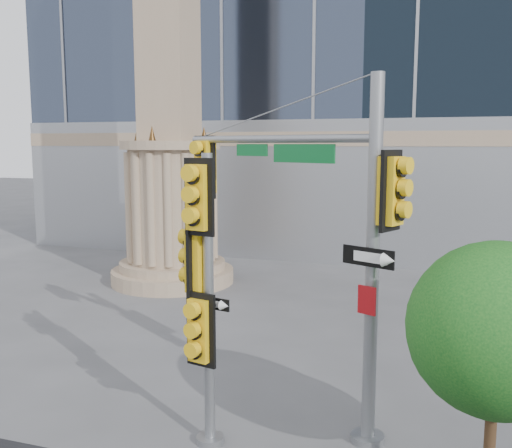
% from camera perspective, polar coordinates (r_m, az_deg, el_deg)
% --- Properties ---
extents(ground, '(120.00, 120.00, 0.00)m').
position_cam_1_polar(ground, '(11.04, -0.96, -18.88)').
color(ground, '#545456').
rests_on(ground, ground).
extents(monument, '(4.40, 4.40, 16.60)m').
position_cam_1_polar(monument, '(20.51, -8.61, 9.38)').
color(monument, tan).
rests_on(monument, ground).
extents(main_signal_pole, '(4.44, 2.29, 6.10)m').
position_cam_1_polar(main_signal_pole, '(9.91, 6.22, 0.93)').
color(main_signal_pole, slate).
rests_on(main_signal_pole, ground).
extents(secondary_signal_pole, '(0.84, 0.73, 4.85)m').
position_cam_1_polar(secondary_signal_pole, '(9.23, -5.45, -5.45)').
color(secondary_signal_pole, slate).
rests_on(secondary_signal_pole, ground).
extents(street_tree, '(2.40, 2.35, 3.75)m').
position_cam_1_polar(street_tree, '(8.31, 23.19, -10.34)').
color(street_tree, tan).
rests_on(street_tree, ground).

